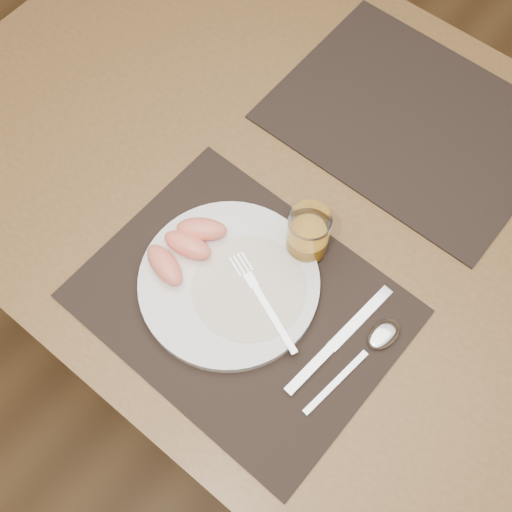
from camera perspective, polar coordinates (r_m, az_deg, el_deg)
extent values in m
plane|color=brown|center=(1.72, 3.75, -7.73)|extent=(5.00, 5.00, 0.00)
cube|color=brown|center=(1.05, 6.11, 4.30)|extent=(1.40, 0.90, 0.04)
cylinder|color=brown|center=(1.76, -4.68, 17.61)|extent=(0.06, 0.06, 0.71)
cube|color=black|center=(0.95, -1.27, -4.23)|extent=(0.46, 0.36, 0.00)
cube|color=black|center=(1.15, 13.70, 11.64)|extent=(0.45, 0.35, 0.00)
cylinder|color=white|center=(0.95, -2.41, -2.38)|extent=(0.27, 0.27, 0.02)
cylinder|color=white|center=(0.94, -0.64, -2.80)|extent=(0.17, 0.17, 0.00)
cube|color=silver|center=(0.92, 1.67, -5.68)|extent=(0.11, 0.05, 0.00)
cube|color=silver|center=(0.94, -0.45, -2.19)|extent=(0.03, 0.02, 0.00)
cube|color=silver|center=(0.96, -1.33, -0.75)|extent=(0.04, 0.03, 0.00)
cube|color=silver|center=(0.95, 9.24, -5.47)|extent=(0.03, 0.13, 0.00)
cube|color=silver|center=(0.92, 4.75, -10.08)|extent=(0.02, 0.09, 0.01)
cube|color=silver|center=(0.92, 7.11, -11.07)|extent=(0.02, 0.13, 0.00)
ellipsoid|color=silver|center=(0.95, 11.30, -6.81)|extent=(0.04, 0.06, 0.01)
cylinder|color=white|center=(0.95, 4.63, 1.94)|extent=(0.06, 0.06, 0.10)
cylinder|color=orange|center=(0.97, 4.52, 1.29)|extent=(0.05, 0.05, 0.04)
ellipsoid|color=#FF8668|center=(0.95, -8.13, -0.79)|extent=(0.08, 0.05, 0.03)
ellipsoid|color=#FF8668|center=(0.96, -6.12, 0.97)|extent=(0.08, 0.05, 0.03)
ellipsoid|color=#FF8668|center=(0.97, -4.85, 2.40)|extent=(0.08, 0.07, 0.03)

